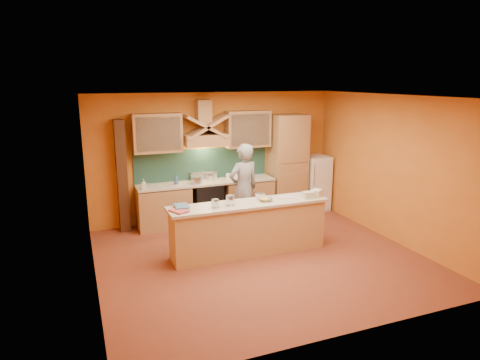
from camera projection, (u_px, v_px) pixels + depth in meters
name	position (u px, v px, depth m)	size (l,w,h in m)	color
floor	(260.00, 258.00, 7.54)	(5.50, 5.00, 0.01)	brown
ceiling	(262.00, 97.00, 6.89)	(5.50, 5.00, 0.01)	white
wall_back	(215.00, 156.00, 9.48)	(5.50, 0.02, 2.80)	orange
wall_front	(349.00, 228.00, 4.95)	(5.50, 0.02, 2.80)	orange
wall_left	(90.00, 197.00, 6.24)	(0.02, 5.00, 2.80)	orange
wall_right	(392.00, 169.00, 8.19)	(0.02, 5.00, 2.80)	orange
base_cabinet_left	(164.00, 208.00, 8.99)	(1.10, 0.60, 0.86)	#AB7C4E
base_cabinet_right	(247.00, 199.00, 9.67)	(1.10, 0.60, 0.86)	#AB7C4E
counter_top	(207.00, 182.00, 9.22)	(3.00, 0.62, 0.04)	beige
stove	(207.00, 202.00, 9.32)	(0.60, 0.58, 0.90)	black
backsplash	(203.00, 164.00, 9.40)	(3.00, 0.03, 0.70)	#1B3C34
range_hood	(205.00, 140.00, 9.05)	(0.92, 0.50, 0.24)	#AB7C4E
hood_chimney	(203.00, 112.00, 9.01)	(0.30, 0.30, 0.50)	#AB7C4E
upper_cabinet_left	(157.00, 133.00, 8.72)	(1.00, 0.35, 0.80)	#AB7C4E
upper_cabinet_right	(248.00, 129.00, 9.43)	(1.00, 0.35, 0.80)	#AB7C4E
pantry_column	(288.00, 165.00, 9.85)	(0.80, 0.60, 2.30)	#AB7C4E
fridge	(315.00, 183.00, 10.23)	(0.58, 0.60, 1.30)	white
trim_column_left	(122.00, 176.00, 8.68)	(0.20, 0.30, 2.30)	#472816
island_body	(249.00, 230.00, 7.68)	(2.80, 0.55, 0.88)	tan
island_top	(249.00, 204.00, 7.57)	(2.90, 0.62, 0.05)	beige
person	(244.00, 189.00, 8.61)	(0.67, 0.44, 1.84)	gray
pot_large	(197.00, 181.00, 9.03)	(0.24, 0.24, 0.14)	silver
pot_small	(209.00, 177.00, 9.37)	(0.21, 0.21, 0.14)	silver
soap_bottle_a	(144.00, 184.00, 8.57)	(0.09, 0.09, 0.20)	silver
soap_bottle_b	(176.00, 179.00, 8.96)	(0.09, 0.09, 0.22)	#314D88
bowl_back	(244.00, 177.00, 9.53)	(0.21, 0.21, 0.07)	white
dish_rack	(232.00, 176.00, 9.50)	(0.27, 0.21, 0.10)	white
book_lower	(173.00, 212.00, 6.97)	(0.23, 0.31, 0.03)	#C14945
book_upper	(175.00, 207.00, 7.20)	(0.24, 0.32, 0.02)	teal
jar_large	(230.00, 200.00, 7.38)	(0.15, 0.15, 0.18)	white
jar_small	(215.00, 203.00, 7.25)	(0.12, 0.12, 0.15)	silver
kitchen_scale	(260.00, 197.00, 7.75)	(0.13, 0.13, 0.11)	white
mixing_bowl	(265.00, 199.00, 7.66)	(0.25, 0.25, 0.06)	white
cloth	(286.00, 197.00, 7.87)	(0.26, 0.19, 0.02)	beige
grocery_bag_a	(317.00, 193.00, 7.94)	(0.20, 0.16, 0.13)	beige
grocery_bag_b	(308.00, 195.00, 7.82)	(0.20, 0.16, 0.12)	beige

